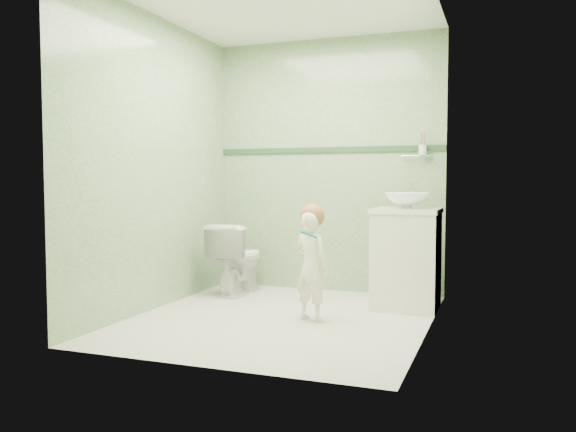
% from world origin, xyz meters
% --- Properties ---
extents(ground, '(2.50, 2.50, 0.00)m').
position_xyz_m(ground, '(0.00, 0.00, 0.00)').
color(ground, silver).
rests_on(ground, ground).
extents(room_shell, '(2.50, 2.54, 2.40)m').
position_xyz_m(room_shell, '(0.00, 0.00, 1.20)').
color(room_shell, gray).
rests_on(room_shell, ground).
extents(trim_stripe, '(2.20, 0.02, 0.05)m').
position_xyz_m(trim_stripe, '(0.00, 1.24, 1.35)').
color(trim_stripe, '#29492D').
rests_on(trim_stripe, room_shell).
extents(vanity, '(0.52, 0.50, 0.80)m').
position_xyz_m(vanity, '(0.84, 0.70, 0.40)').
color(vanity, white).
rests_on(vanity, ground).
extents(counter, '(0.54, 0.52, 0.04)m').
position_xyz_m(counter, '(0.84, 0.70, 0.81)').
color(counter, white).
rests_on(counter, vanity).
extents(basin, '(0.37, 0.37, 0.13)m').
position_xyz_m(basin, '(0.84, 0.70, 0.89)').
color(basin, white).
rests_on(basin, counter).
extents(faucet, '(0.03, 0.13, 0.18)m').
position_xyz_m(faucet, '(0.84, 0.89, 0.97)').
color(faucet, silver).
rests_on(faucet, counter).
extents(cup_holder, '(0.26, 0.07, 0.21)m').
position_xyz_m(cup_holder, '(0.89, 1.18, 1.33)').
color(cup_holder, silver).
rests_on(cup_holder, room_shell).
extents(toilet, '(0.39, 0.66, 0.66)m').
position_xyz_m(toilet, '(-0.74, 0.80, 0.33)').
color(toilet, white).
rests_on(toilet, ground).
extents(toddler, '(0.35, 0.29, 0.83)m').
position_xyz_m(toddler, '(0.23, 0.02, 0.41)').
color(toddler, white).
rests_on(toddler, ground).
extents(hair_cap, '(0.18, 0.18, 0.18)m').
position_xyz_m(hair_cap, '(0.23, 0.05, 0.79)').
color(hair_cap, '#A35F33').
rests_on(hair_cap, toddler).
extents(teal_toothbrush, '(0.11, 0.14, 0.08)m').
position_xyz_m(teal_toothbrush, '(0.26, -0.12, 0.67)').
color(teal_toothbrush, '#137D66').
rests_on(teal_toothbrush, toddler).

